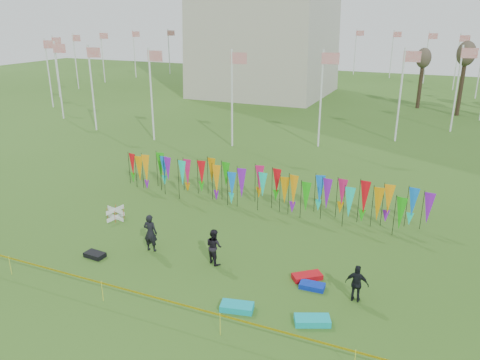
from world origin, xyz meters
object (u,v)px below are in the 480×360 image
at_px(person_right, 357,284).
at_px(kite_bag_teal, 312,320).
at_px(kite_bag_red, 307,276).
at_px(kite_bag_turquoise, 237,307).
at_px(person_left, 150,233).
at_px(kite_bag_blue, 312,286).
at_px(box_kite, 115,214).
at_px(person_mid, 214,246).
at_px(kite_bag_black, 95,255).

height_order(person_right, kite_bag_teal, person_right).
distance_m(kite_bag_red, kite_bag_teal, 3.05).
bearing_deg(kite_bag_teal, kite_bag_turquoise, -173.12).
bearing_deg(kite_bag_red, kite_bag_turquoise, -119.81).
xyz_separation_m(person_left, kite_bag_blue, (7.90, -0.11, -0.82)).
xyz_separation_m(person_left, kite_bag_red, (7.52, 0.51, -0.81)).
bearing_deg(box_kite, kite_bag_turquoise, -27.46).
xyz_separation_m(box_kite, person_right, (13.51, -2.50, 0.43)).
relative_size(person_mid, kite_bag_black, 1.75).
distance_m(person_left, person_right, 9.71).
bearing_deg(box_kite, kite_bag_black, -65.38).
relative_size(kite_bag_blue, kite_bag_black, 1.07).
relative_size(person_mid, person_right, 1.07).
xyz_separation_m(kite_bag_blue, kite_bag_red, (-0.39, 0.62, 0.01)).
bearing_deg(box_kite, kite_bag_blue, -11.24).
bearing_deg(kite_bag_red, person_right, -20.01).
height_order(person_right, kite_bag_turquoise, person_right).
bearing_deg(kite_bag_teal, kite_bag_red, 109.40).
bearing_deg(kite_bag_black, kite_bag_red, 12.41).
relative_size(kite_bag_turquoise, kite_bag_black, 1.32).
relative_size(person_mid, kite_bag_red, 1.33).
height_order(kite_bag_red, kite_bag_black, kite_bag_red).
bearing_deg(person_left, box_kite, -36.88).
bearing_deg(kite_bag_teal, box_kite, 159.62).
distance_m(box_kite, kite_bag_black, 4.20).
xyz_separation_m(kite_bag_red, kite_bag_black, (-9.57, -2.11, -0.00)).
relative_size(person_left, kite_bag_black, 1.96).
height_order(person_mid, kite_bag_turquoise, person_mid).
xyz_separation_m(person_left, person_right, (9.71, -0.28, -0.15)).
distance_m(person_left, kite_bag_teal, 8.89).
relative_size(kite_bag_blue, kite_bag_red, 0.81).
xyz_separation_m(box_kite, kite_bag_black, (1.75, -3.81, -0.24)).
bearing_deg(kite_bag_turquoise, person_left, 154.52).
height_order(kite_bag_red, kite_bag_teal, kite_bag_teal).
bearing_deg(kite_bag_teal, kite_bag_blue, 105.49).
bearing_deg(kite_bag_red, person_mid, -175.18).
xyz_separation_m(box_kite, kite_bag_red, (11.32, -1.71, -0.23)).
bearing_deg(kite_bag_red, kite_bag_black, -167.59).
height_order(kite_bag_turquoise, kite_bag_black, kite_bag_turquoise).
bearing_deg(kite_bag_blue, person_left, 179.23).
bearing_deg(box_kite, person_mid, -16.26).
bearing_deg(kite_bag_teal, person_left, 164.54).
distance_m(kite_bag_red, kite_bag_black, 9.80).
bearing_deg(person_right, kite_bag_turquoise, 31.34).
distance_m(person_mid, kite_bag_blue, 4.70).
height_order(person_mid, kite_bag_black, person_mid).
relative_size(box_kite, kite_bag_black, 0.74).
bearing_deg(kite_bag_black, kite_bag_turquoise, -8.19).
bearing_deg(kite_bag_black, person_mid, 18.16).
relative_size(person_right, kite_bag_blue, 1.53).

